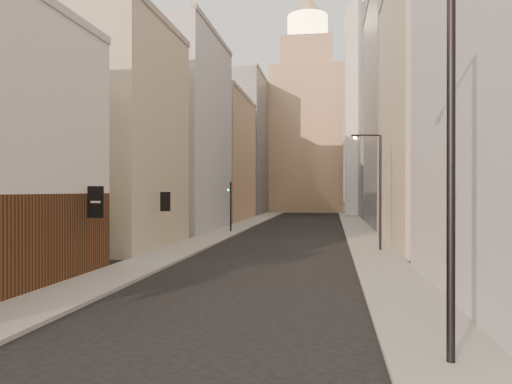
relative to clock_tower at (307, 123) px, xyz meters
name	(u,v)px	position (x,y,z in m)	size (l,w,h in m)	color
sidewalk_left	(251,222)	(-5.50, -37.00, -17.56)	(3.00, 140.00, 0.15)	gray
sidewalk_right	(354,223)	(7.50, -37.00, -17.56)	(3.00, 140.00, 0.15)	gray
left_bldg_beige	(112,137)	(-11.00, -66.00, -9.63)	(8.00, 12.00, 16.00)	gray
left_bldg_grey	(179,134)	(-11.00, -50.00, -7.63)	(8.00, 16.00, 20.00)	#9D9DA3
left_bldg_tan	(218,159)	(-11.00, -32.00, -9.13)	(8.00, 18.00, 17.00)	tan
left_bldg_wingrid	(243,147)	(-11.00, -12.00, -5.63)	(8.00, 20.00, 24.00)	gray
right_bldg_beige	(446,110)	(13.00, -62.00, -7.63)	(8.00, 16.00, 20.00)	gray
right_bldg_wingrid	(406,112)	(13.00, -42.00, -4.63)	(8.00, 20.00, 26.00)	gray
highrise	(418,61)	(19.00, -14.00, 8.02)	(21.00, 23.00, 51.20)	gray
clock_tower	(307,123)	(0.00, 0.00, 0.00)	(14.00, 14.00, 44.90)	tan
white_tower	(369,105)	(11.00, -14.00, 0.97)	(8.00, 8.00, 41.50)	silver
streetlamp_near	(440,146)	(7.23, -88.00, -12.46)	(2.37, 0.24, 9.05)	black
streetlamp_mid	(377,185)	(7.78, -65.75, -13.11)	(2.04, 0.63, 7.91)	black
traffic_light_left	(231,199)	(-5.05, -52.20, -14.29)	(0.55, 0.44, 5.00)	black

